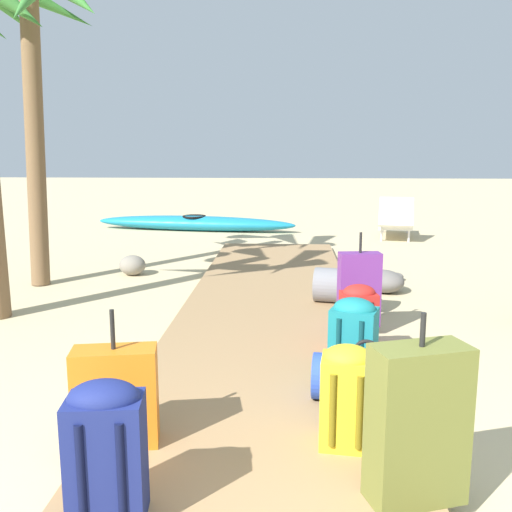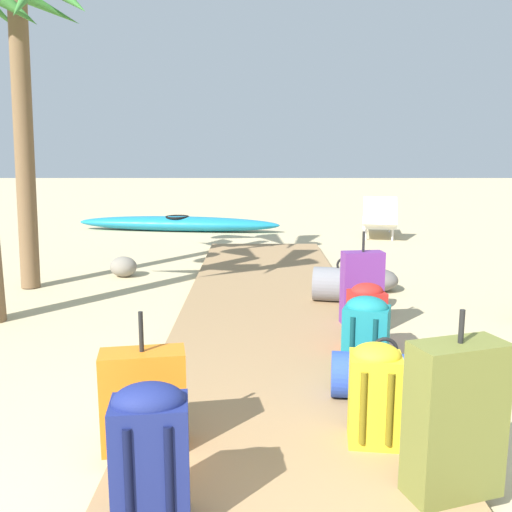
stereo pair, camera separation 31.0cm
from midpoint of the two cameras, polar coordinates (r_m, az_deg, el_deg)
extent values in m
plane|color=#CCB789|center=(4.79, -0.05, -9.19)|extent=(60.00, 60.00, 0.00)
cube|color=#9E7A51|center=(5.55, -0.03, -5.97)|extent=(1.76, 8.13, 0.08)
cube|color=#197A7F|center=(4.10, 8.99, -8.19)|extent=(0.37, 0.33, 0.45)
ellipsoid|color=#197A7F|center=(4.04, 9.08, -5.13)|extent=(0.35, 0.31, 0.16)
cylinder|color=#0C3D3F|center=(4.00, 7.58, -8.63)|extent=(0.05, 0.05, 0.36)
cylinder|color=#0C3D3F|center=(3.98, 9.81, -8.82)|extent=(0.05, 0.05, 0.36)
cube|color=red|center=(4.53, 9.22, -6.37)|extent=(0.29, 0.25, 0.46)
ellipsoid|color=red|center=(4.47, 9.31, -3.56)|extent=(0.28, 0.24, 0.13)
cylinder|color=#5B110F|center=(4.41, 8.78, -6.82)|extent=(0.04, 0.04, 0.37)
cylinder|color=#5B110F|center=(4.45, 10.45, -6.72)|extent=(0.04, 0.04, 0.37)
cube|color=olive|center=(2.72, 16.37, -15.60)|extent=(0.46, 0.33, 0.72)
cylinder|color=black|center=(2.56, 16.87, -6.85)|extent=(0.02, 0.02, 0.15)
cylinder|color=#2847B7|center=(3.68, 10.48, -11.88)|extent=(0.68, 0.37, 0.29)
torus|color=black|center=(3.61, 10.57, -9.31)|extent=(0.17, 0.04, 0.16)
cube|color=#6B2D84|center=(5.13, 9.04, -3.20)|extent=(0.38, 0.21, 0.66)
cylinder|color=black|center=(5.05, 9.18, 1.43)|extent=(0.02, 0.02, 0.18)
cube|color=gold|center=(3.12, 9.12, -14.10)|extent=(0.30, 0.26, 0.48)
ellipsoid|color=gold|center=(3.03, 9.26, -9.92)|extent=(0.28, 0.25, 0.13)
cylinder|color=#6D5E11|center=(3.01, 7.87, -14.99)|extent=(0.04, 0.04, 0.39)
cylinder|color=#6D5E11|center=(3.02, 10.51, -15.02)|extent=(0.04, 0.04, 0.39)
cube|color=orange|center=(3.12, -14.04, -13.89)|extent=(0.46, 0.27, 0.53)
cylinder|color=black|center=(2.98, -14.35, -7.42)|extent=(0.02, 0.02, 0.21)
cube|color=navy|center=(2.55, -14.10, -19.63)|extent=(0.34, 0.26, 0.54)
ellipsoid|color=navy|center=(2.42, -14.40, -14.09)|extent=(0.32, 0.25, 0.16)
cylinder|color=black|center=(2.46, -16.39, -20.88)|extent=(0.04, 0.04, 0.43)
cylinder|color=black|center=(2.44, -12.49, -20.98)|extent=(0.04, 0.04, 0.43)
cylinder|color=slate|center=(5.89, 7.46, -2.90)|extent=(0.68, 0.47, 0.35)
torus|color=black|center=(5.84, 7.51, -0.93)|extent=(0.17, 0.06, 0.16)
cylinder|color=brown|center=(7.31, -23.43, 11.40)|extent=(0.22, 0.45, 3.67)
cube|color=white|center=(11.11, 11.57, 3.31)|extent=(0.84, 1.48, 0.08)
cube|color=white|center=(10.49, 11.69, 4.43)|extent=(0.68, 0.59, 0.50)
cylinder|color=silver|center=(11.68, 10.32, 2.96)|extent=(0.04, 0.04, 0.22)
cylinder|color=silver|center=(11.69, 12.67, 2.88)|extent=(0.04, 0.04, 0.22)
cylinder|color=silver|center=(10.57, 10.30, 2.18)|extent=(0.04, 0.04, 0.22)
cylinder|color=silver|center=(10.58, 12.90, 2.09)|extent=(0.04, 0.04, 0.22)
ellipsoid|color=teal|center=(11.72, -8.55, 3.24)|extent=(4.25, 1.17, 0.30)
torus|color=black|center=(11.70, -8.57, 3.90)|extent=(0.55, 0.55, 0.05)
ellipsoid|color=slate|center=(6.76, 11.01, -2.35)|extent=(0.64, 0.66, 0.26)
ellipsoid|color=slate|center=(7.42, 12.08, -1.89)|extent=(0.19, 0.20, 0.10)
ellipsoid|color=gray|center=(7.61, -14.25, -1.04)|extent=(0.49, 0.49, 0.26)
camera|label=1|loc=(0.15, 88.48, 0.28)|focal=39.69mm
camera|label=2|loc=(0.15, -91.52, -0.28)|focal=39.69mm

